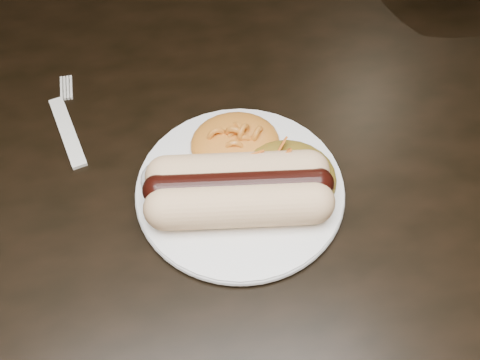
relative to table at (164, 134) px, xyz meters
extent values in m
plane|color=#352713|center=(0.00, 0.00, -0.66)|extent=(4.00, 4.00, 0.00)
cube|color=black|center=(0.00, 0.00, 0.07)|extent=(1.60, 0.90, 0.04)
cylinder|color=white|center=(0.06, -0.17, 0.10)|extent=(0.26, 0.26, 0.01)
cylinder|color=#FFC99C|center=(0.06, -0.20, 0.12)|extent=(0.14, 0.06, 0.04)
cylinder|color=#FFC99C|center=(0.06, -0.17, 0.12)|extent=(0.14, 0.06, 0.04)
cylinder|color=#320C07|center=(0.06, -0.18, 0.13)|extent=(0.15, 0.05, 0.03)
ellipsoid|color=gold|center=(0.07, -0.12, 0.12)|extent=(0.10, 0.09, 0.03)
ellipsoid|color=white|center=(-0.01, -0.15, 0.12)|extent=(0.04, 0.04, 0.03)
ellipsoid|color=#A94111|center=(0.11, -0.17, 0.12)|extent=(0.10, 0.09, 0.04)
cube|color=white|center=(-0.10, -0.06, 0.09)|extent=(0.06, 0.16, 0.00)
camera|label=1|loc=(0.00, -0.46, 0.55)|focal=42.00mm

